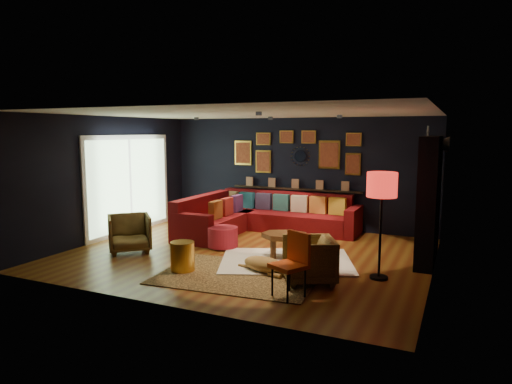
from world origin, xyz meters
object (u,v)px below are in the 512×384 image
at_px(sectional, 257,218).
at_px(dog, 265,262).
at_px(armchair_left, 129,231).
at_px(floor_lamp, 382,189).
at_px(pouf, 223,237).
at_px(coffee_table, 285,238).
at_px(orange_chair, 293,259).
at_px(armchair_right, 309,258).
at_px(gold_stool, 183,257).

distance_m(sectional, dog, 3.07).
height_order(sectional, armchair_left, sectional).
bearing_deg(floor_lamp, pouf, 168.09).
bearing_deg(armchair_left, sectional, 16.35).
height_order(coffee_table, orange_chair, orange_chair).
bearing_deg(orange_chair, coffee_table, 142.06).
bearing_deg(pouf, armchair_right, -30.23).
relative_size(sectional, armchair_right, 4.45).
height_order(gold_stool, orange_chair, orange_chair).
relative_size(armchair_left, armchair_right, 1.02).
distance_m(sectional, armchair_right, 3.60).
bearing_deg(coffee_table, armchair_right, -53.17).
distance_m(sectional, gold_stool, 3.21).
distance_m(armchair_left, floor_lamp, 4.73).
bearing_deg(armchair_right, coffee_table, -170.50).
height_order(gold_stool, floor_lamp, floor_lamp).
bearing_deg(orange_chair, armchair_left, -166.89).
height_order(coffee_table, armchair_right, armchair_right).
bearing_deg(pouf, sectional, 89.91).
distance_m(orange_chair, dog, 1.17).
height_order(armchair_right, orange_chair, orange_chair).
relative_size(armchair_right, dog, 0.70).
distance_m(gold_stool, orange_chair, 2.08).
bearing_deg(armchair_left, gold_stool, -64.77).
xyz_separation_m(pouf, floor_lamp, (3.12, -0.66, 1.18)).
distance_m(armchair_right, dog, 0.83).
bearing_deg(armchair_right, floor_lamp, 95.30).
height_order(pouf, dog, pouf).
xyz_separation_m(pouf, gold_stool, (0.12, -1.60, 0.02)).
relative_size(coffee_table, armchair_left, 1.21).
bearing_deg(coffee_table, dog, -89.97).
bearing_deg(armchair_right, dog, -127.13).
xyz_separation_m(armchair_left, armchair_right, (3.66, -0.29, -0.01)).
relative_size(floor_lamp, dog, 1.53).
relative_size(armchair_left, floor_lamp, 0.47).
bearing_deg(sectional, orange_chair, -58.72).
xyz_separation_m(armchair_right, gold_stool, (-2.05, -0.33, -0.14)).
distance_m(pouf, armchair_left, 1.79).
xyz_separation_m(orange_chair, dog, (-0.77, 0.80, -0.34)).
relative_size(sectional, floor_lamp, 2.05).
height_order(pouf, floor_lamp, floor_lamp).
bearing_deg(armchair_left, floor_lamp, -39.67).
height_order(pouf, gold_stool, gold_stool).
xyz_separation_m(sectional, dog, (1.38, -2.74, -0.14)).
height_order(coffee_table, gold_stool, gold_stool).
bearing_deg(sectional, gold_stool, -87.96).
relative_size(gold_stool, dog, 0.45).
relative_size(pouf, gold_stool, 1.20).
relative_size(sectional, coffee_table, 3.61).
distance_m(pouf, orange_chair, 2.91).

